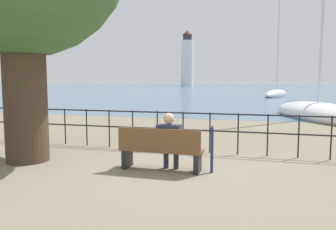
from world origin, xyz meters
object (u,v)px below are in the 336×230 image
(closed_umbrella, at_px, (212,146))
(harbor_lighthouse, at_px, (187,60))
(park_bench, at_px, (160,150))
(sailboat_3, at_px, (276,94))
(seated_person_left, at_px, (169,139))
(sailboat_0, at_px, (318,113))

(closed_umbrella, relative_size, harbor_lighthouse, 0.05)
(park_bench, xyz_separation_m, closed_umbrella, (1.04, 0.15, 0.12))
(park_bench, distance_m, sailboat_3, 35.65)
(park_bench, relative_size, sailboat_3, 0.14)
(park_bench, distance_m, harbor_lighthouse, 120.33)
(closed_umbrella, bearing_deg, park_bench, -171.72)
(seated_person_left, xyz_separation_m, sailboat_0, (4.53, 11.25, -0.38))
(closed_umbrella, distance_m, sailboat_0, 11.76)
(seated_person_left, bearing_deg, harbor_lighthouse, 102.56)
(sailboat_0, bearing_deg, sailboat_3, 71.60)
(sailboat_0, bearing_deg, closed_umbrella, -129.03)
(closed_umbrella, xyz_separation_m, sailboat_0, (3.66, 11.17, -0.27))
(seated_person_left, height_order, sailboat_3, sailboat_3)
(closed_umbrella, height_order, sailboat_3, sailboat_3)
(park_bench, bearing_deg, sailboat_3, 84.13)
(closed_umbrella, height_order, sailboat_0, sailboat_0)
(seated_person_left, bearing_deg, sailboat_0, 68.04)
(closed_umbrella, bearing_deg, sailboat_0, 71.87)
(harbor_lighthouse, bearing_deg, sailboat_3, -70.11)
(closed_umbrella, relative_size, sailboat_3, 0.08)
(park_bench, xyz_separation_m, sailboat_0, (4.70, 11.32, -0.15))
(seated_person_left, relative_size, harbor_lighthouse, 0.06)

